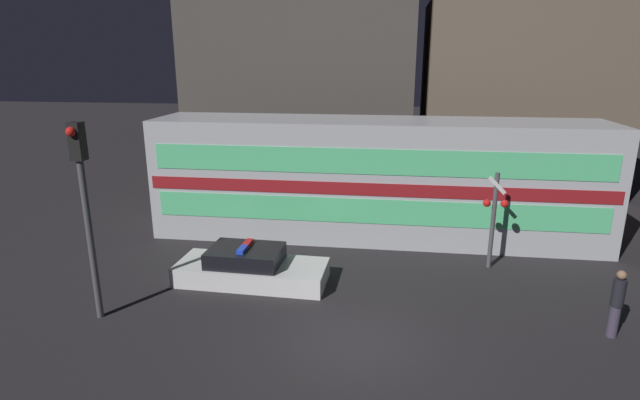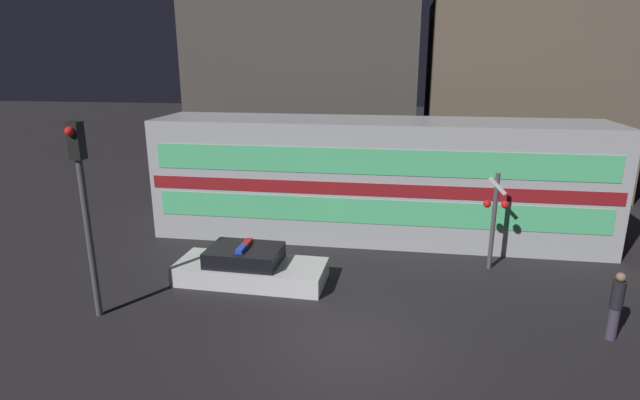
{
  "view_description": "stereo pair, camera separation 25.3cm",
  "coord_description": "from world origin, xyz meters",
  "px_view_note": "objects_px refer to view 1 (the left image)",
  "views": [
    {
      "loc": [
        0.63,
        -10.33,
        6.47
      ],
      "look_at": [
        -1.54,
        5.32,
        1.95
      ],
      "focal_mm": 28.0,
      "sensor_mm": 36.0,
      "label": 1
    },
    {
      "loc": [
        0.88,
        -10.29,
        6.47
      ],
      "look_at": [
        -1.54,
        5.32,
        1.95
      ],
      "focal_mm": 28.0,
      "sensor_mm": 36.0,
      "label": 2
    }
  ],
  "objects_px": {
    "train": "(375,179)",
    "traffic_light_corner": "(85,198)",
    "police_car": "(250,268)",
    "pedestrian": "(617,303)",
    "crossing_signal_near": "(494,215)"
  },
  "relations": [
    {
      "from": "train",
      "to": "traffic_light_corner",
      "type": "distance_m",
      "value": 10.0
    },
    {
      "from": "police_car",
      "to": "pedestrian",
      "type": "relative_size",
      "value": 2.63
    },
    {
      "from": "police_car",
      "to": "train",
      "type": "bearing_deg",
      "value": 54.94
    },
    {
      "from": "train",
      "to": "traffic_light_corner",
      "type": "bearing_deg",
      "value": -133.14
    },
    {
      "from": "police_car",
      "to": "traffic_light_corner",
      "type": "height_order",
      "value": "traffic_light_corner"
    },
    {
      "from": "train",
      "to": "traffic_light_corner",
      "type": "relative_size",
      "value": 3.21
    },
    {
      "from": "train",
      "to": "police_car",
      "type": "height_order",
      "value": "train"
    },
    {
      "from": "pedestrian",
      "to": "traffic_light_corner",
      "type": "bearing_deg",
      "value": -176.31
    },
    {
      "from": "pedestrian",
      "to": "crossing_signal_near",
      "type": "relative_size",
      "value": 0.55
    },
    {
      "from": "crossing_signal_near",
      "to": "traffic_light_corner",
      "type": "relative_size",
      "value": 0.62
    },
    {
      "from": "crossing_signal_near",
      "to": "police_car",
      "type": "bearing_deg",
      "value": -164.45
    },
    {
      "from": "police_car",
      "to": "pedestrian",
      "type": "height_order",
      "value": "pedestrian"
    },
    {
      "from": "train",
      "to": "police_car",
      "type": "xyz_separation_m",
      "value": [
        -3.51,
        -4.65,
        -1.74
      ]
    },
    {
      "from": "train",
      "to": "traffic_light_corner",
      "type": "xyz_separation_m",
      "value": [
        -6.8,
        -7.26,
        1.02
      ]
    },
    {
      "from": "police_car",
      "to": "traffic_light_corner",
      "type": "bearing_deg",
      "value": -139.61
    }
  ]
}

